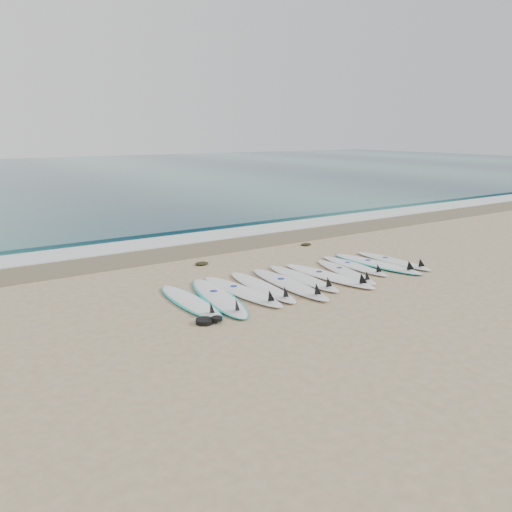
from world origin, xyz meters
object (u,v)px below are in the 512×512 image
surfboard_0 (191,302)px  surfboard_10 (394,261)px  surfboard_5 (304,278)px  leash_coil (207,321)px

surfboard_0 → surfboard_10: surfboard_0 is taller
surfboard_5 → surfboard_10: surfboard_5 is taller
surfboard_0 → surfboard_5: surfboard_5 is taller
surfboard_0 → leash_coil: surfboard_0 is taller
surfboard_5 → leash_coil: size_ratio=5.53×
surfboard_0 → leash_coil: 1.11m
leash_coil → surfboard_5: bearing=19.8°
surfboard_10 → leash_coil: 6.16m
surfboard_0 → surfboard_5: (2.89, 0.02, 0.01)m
surfboard_5 → leash_coil: 3.28m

